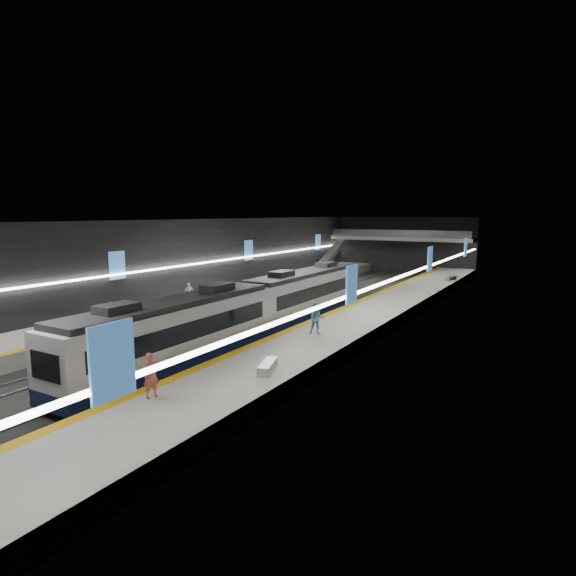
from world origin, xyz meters
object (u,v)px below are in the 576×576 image
Objects in this scene: passenger_left_a at (189,293)px; passenger_left_b at (112,313)px; bench_left_near at (119,309)px; passenger_right_a at (151,376)px; escalator at (330,255)px; bench_left_far at (251,282)px; passenger_right_b at (317,319)px; bench_right_near at (268,367)px; train at (253,308)px; bench_right_far at (451,279)px.

passenger_left_a is 8.70m from passenger_left_b.
passenger_right_a is (15.34, -11.38, 0.72)m from bench_left_near.
passenger_left_b is at bearing -88.05° from escalator.
bench_left_far is 22.56m from passenger_right_b.
bench_right_near is 1.27× the size of passenger_left_b.
train is at bearing -36.73° from bench_left_far.
passenger_right_b is at bearing -26.63° from bench_left_far.
passenger_left_a is (-13.19, 17.02, -0.10)m from passenger_right_a.
escalator is 17.38m from bench_right_far.
train is 30.28m from bench_right_far.
passenger_right_b is at bearing -66.02° from escalator.
bench_left_near is at bearing 155.90° from passenger_right_b.
bench_right_far is at bearing 55.63° from bench_left_near.
passenger_left_a reaches higher than bench_left_far.
bench_right_far is 1.20× the size of passenger_left_b.
passenger_right_b is (14.80, -33.29, -0.91)m from escalator.
bench_right_near is 1.16× the size of passenger_left_a.
escalator is 37.82m from passenger_left_b.
passenger_right_b is at bearing -79.86° from bench_right_far.
bench_left_far is at bearing 105.85° from passenger_right_b.
train is at bearing 90.80° from passenger_left_a.
escalator reaches higher than passenger_left_b.
bench_right_far is 0.93× the size of passenger_right_b.
bench_left_far is at bearing 85.03° from bench_left_near.
bench_right_far is at bearing -104.10° from passenger_left_b.
bench_left_near is at bearing 141.51° from bench_right_near.
bench_left_far is at bearing -72.61° from passenger_left_b.
escalator reaches higher than bench_left_far.
bench_left_near is 1.02× the size of bench_right_far.
passenger_left_b reaches higher than bench_right_far.
passenger_right_a reaches higher than bench_right_far.
bench_left_near is 0.95× the size of passenger_right_b.
bench_left_near is at bearing -106.71° from bench_right_far.
escalator is at bearing 84.74° from passenger_right_b.
train is 13.35m from passenger_right_a.
bench_left_near is 0.99× the size of passenger_right_a.
passenger_left_b is at bearing -152.90° from train.
bench_right_far is at bearing 56.77° from passenger_right_b.
bench_right_far is 37.34m from passenger_left_b.
bench_left_far is 29.19m from bench_right_near.
bench_right_far is (18.47, 30.92, -0.01)m from bench_left_near.
train is at bearing 151.17° from passenger_right_b.
bench_right_far is at bearing 76.89° from train.
escalator reaches higher than passenger_right_a.
passenger_right_b reaches higher than bench_left_far.
passenger_left_b is at bearing -100.52° from bench_right_far.
passenger_left_b is (-8.72, -4.46, -0.42)m from train.
passenger_left_b is (-13.52, -4.49, -0.22)m from passenger_right_b.
bench_left_near is at bearing 3.95° from passenger_left_a.
bench_right_near is 19.51m from passenger_left_a.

